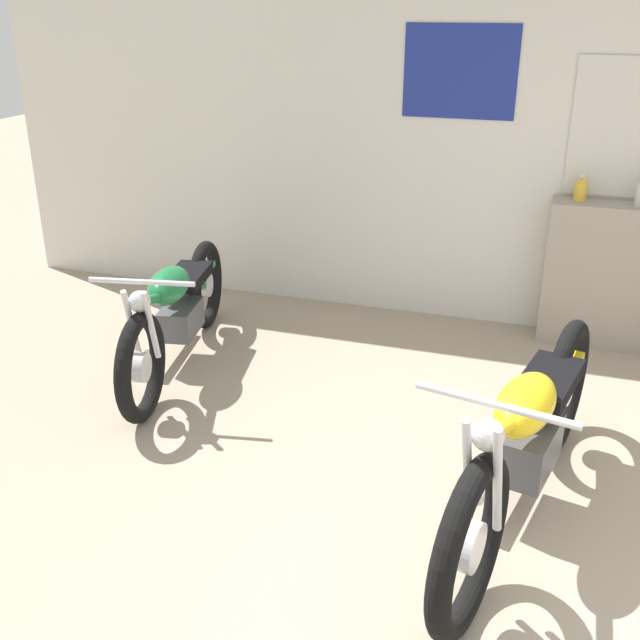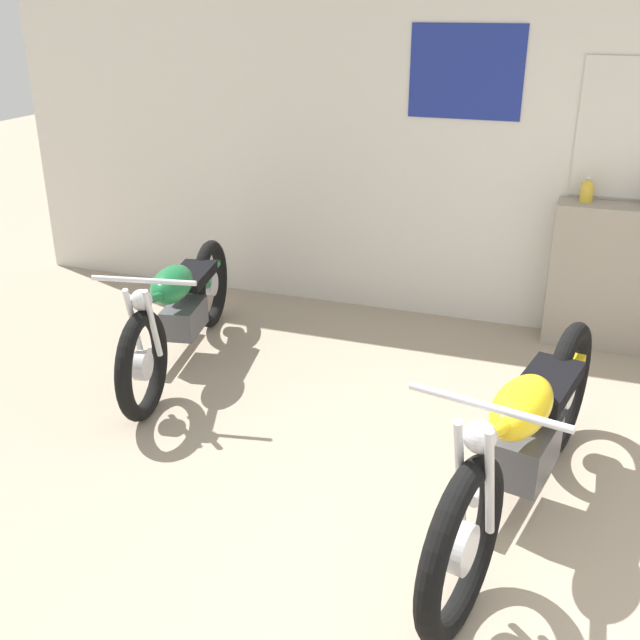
% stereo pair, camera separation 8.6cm
% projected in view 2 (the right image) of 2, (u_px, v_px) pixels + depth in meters
% --- Properties ---
extents(bottle_leftmost, '(0.09, 0.09, 0.18)m').
position_uv_depth(bottle_leftmost, '(587.00, 190.00, 5.18)').
color(bottle_leftmost, gold).
rests_on(bottle_leftmost, sill_counter).
extents(motorcycle_yellow, '(0.73, 2.24, 0.95)m').
position_uv_depth(motorcycle_yellow, '(524.00, 442.00, 3.48)').
color(motorcycle_yellow, black).
rests_on(motorcycle_yellow, ground_plane).
extents(motorcycle_green, '(0.69, 2.06, 0.84)m').
position_uv_depth(motorcycle_green, '(180.00, 310.00, 5.06)').
color(motorcycle_green, black).
rests_on(motorcycle_green, ground_plane).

